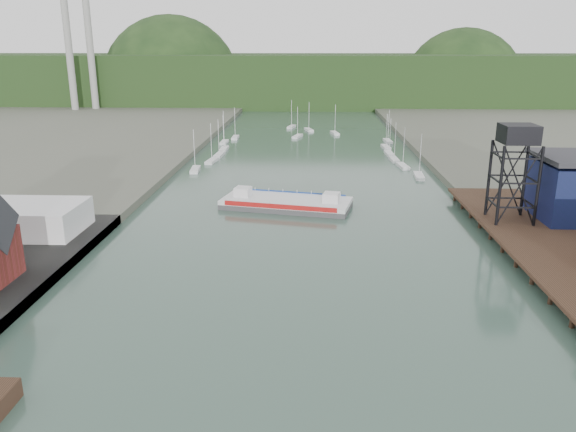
{
  "coord_description": "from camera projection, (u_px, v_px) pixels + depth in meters",
  "views": [
    {
      "loc": [
        1.65,
        -33.68,
        30.08
      ],
      "look_at": [
        -1.96,
        52.53,
        4.0
      ],
      "focal_mm": 35.0,
      "sensor_mm": 36.0,
      "label": 1
    }
  ],
  "objects": [
    {
      "name": "white_shed",
      "position": [
        24.0,
        218.0,
        89.45
      ],
      "size": [
        18.0,
        12.0,
        4.5
      ],
      "primitive_type": "cube",
      "color": "silver",
      "rests_on": "west_quay"
    },
    {
      "name": "distant_hills",
      "position": [
        302.0,
        82.0,
        326.35
      ],
      "size": [
        500.0,
        120.0,
        80.0
      ],
      "color": "black",
      "rests_on": "ground"
    },
    {
      "name": "marina_sailboats",
      "position": [
        306.0,
        147.0,
        173.3
      ],
      "size": [
        57.71,
        92.65,
        0.9
      ],
      "color": "silver",
      "rests_on": "ground"
    },
    {
      "name": "lift_tower",
      "position": [
        518.0,
        140.0,
        90.52
      ],
      "size": [
        6.5,
        6.5,
        16.0
      ],
      "color": "black",
      "rests_on": "east_pier"
    },
    {
      "name": "chain_ferry",
      "position": [
        286.0,
        203.0,
        109.09
      ],
      "size": [
        26.16,
        14.83,
        3.55
      ],
      "rotation": [
        0.0,
        0.0,
        -0.21
      ],
      "color": "#444446",
      "rests_on": "ground"
    },
    {
      "name": "smokestacks",
      "position": [
        79.0,
        47.0,
        258.91
      ],
      "size": [
        11.2,
        8.2,
        60.0
      ],
      "color": "#979792",
      "rests_on": "ground"
    },
    {
      "name": "east_pier",
      "position": [
        552.0,
        248.0,
        81.99
      ],
      "size": [
        14.0,
        70.0,
        2.45
      ],
      "color": "black",
      "rests_on": "ground"
    }
  ]
}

